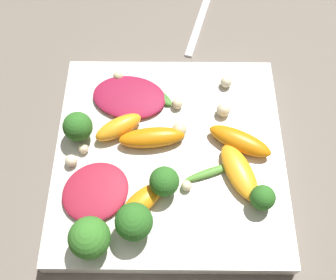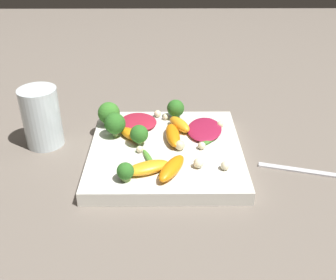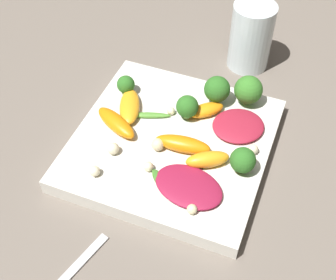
# 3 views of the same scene
# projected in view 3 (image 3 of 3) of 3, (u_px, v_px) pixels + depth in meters

# --- Properties ---
(ground_plane) EXTENTS (2.40, 2.40, 0.00)m
(ground_plane) POSITION_uv_depth(u_px,v_px,m) (172.00, 150.00, 0.70)
(ground_plane) COLOR #6B6056
(plate) EXTENTS (0.28, 0.28, 0.02)m
(plate) POSITION_uv_depth(u_px,v_px,m) (172.00, 144.00, 0.69)
(plate) COLOR silver
(plate) RESTS_ON ground_plane
(drinking_glass) EXTENTS (0.07, 0.07, 0.12)m
(drinking_glass) POSITION_uv_depth(u_px,v_px,m) (251.00, 36.00, 0.79)
(drinking_glass) COLOR silver
(drinking_glass) RESTS_ON ground_plane
(radicchio_leaf_0) EXTENTS (0.10, 0.08, 0.01)m
(radicchio_leaf_0) POSITION_uv_depth(u_px,v_px,m) (189.00, 186.00, 0.62)
(radicchio_leaf_0) COLOR maroon
(radicchio_leaf_0) RESTS_ON plate
(radicchio_leaf_1) EXTENTS (0.10, 0.10, 0.01)m
(radicchio_leaf_1) POSITION_uv_depth(u_px,v_px,m) (238.00, 126.00, 0.69)
(radicchio_leaf_1) COLOR maroon
(radicchio_leaf_1) RESTS_ON plate
(orange_segment_0) EXTENTS (0.08, 0.03, 0.02)m
(orange_segment_0) POSITION_uv_depth(u_px,v_px,m) (183.00, 144.00, 0.66)
(orange_segment_0) COLOR orange
(orange_segment_0) RESTS_ON plate
(orange_segment_1) EXTENTS (0.06, 0.08, 0.02)m
(orange_segment_1) POSITION_uv_depth(u_px,v_px,m) (130.00, 106.00, 0.71)
(orange_segment_1) COLOR orange
(orange_segment_1) RESTS_ON plate
(orange_segment_2) EXTENTS (0.08, 0.06, 0.02)m
(orange_segment_2) POSITION_uv_depth(u_px,v_px,m) (116.00, 123.00, 0.69)
(orange_segment_2) COLOR orange
(orange_segment_2) RESTS_ON plate
(orange_segment_3) EXTENTS (0.06, 0.06, 0.02)m
(orange_segment_3) POSITION_uv_depth(u_px,v_px,m) (206.00, 110.00, 0.71)
(orange_segment_3) COLOR orange
(orange_segment_3) RESTS_ON plate
(orange_segment_4) EXTENTS (0.06, 0.05, 0.02)m
(orange_segment_4) POSITION_uv_depth(u_px,v_px,m) (207.00, 159.00, 0.64)
(orange_segment_4) COLOR orange
(orange_segment_4) RESTS_ON plate
(broccoli_floret_0) EXTENTS (0.04, 0.04, 0.04)m
(broccoli_floret_0) POSITION_uv_depth(u_px,v_px,m) (243.00, 160.00, 0.62)
(broccoli_floret_0) COLOR #7A9E51
(broccoli_floret_0) RESTS_ON plate
(broccoli_floret_1) EXTENTS (0.03, 0.03, 0.03)m
(broccoli_floret_1) POSITION_uv_depth(u_px,v_px,m) (126.00, 85.00, 0.73)
(broccoli_floret_1) COLOR #7A9E51
(broccoli_floret_1) RESTS_ON plate
(broccoli_floret_2) EXTENTS (0.04, 0.04, 0.05)m
(broccoli_floret_2) POSITION_uv_depth(u_px,v_px,m) (248.00, 90.00, 0.71)
(broccoli_floret_2) COLOR #84AD5B
(broccoli_floret_2) RESTS_ON plate
(broccoli_floret_3) EXTENTS (0.04, 0.04, 0.05)m
(broccoli_floret_3) POSITION_uv_depth(u_px,v_px,m) (217.00, 89.00, 0.71)
(broccoli_floret_3) COLOR #84AD5B
(broccoli_floret_3) RESTS_ON plate
(broccoli_floret_4) EXTENTS (0.03, 0.03, 0.04)m
(broccoli_floret_4) POSITION_uv_depth(u_px,v_px,m) (187.00, 107.00, 0.69)
(broccoli_floret_4) COLOR #84AD5B
(broccoli_floret_4) RESTS_ON plate
(arugula_sprig_0) EXTENTS (0.06, 0.05, 0.01)m
(arugula_sprig_0) POSITION_uv_depth(u_px,v_px,m) (164.00, 185.00, 0.62)
(arugula_sprig_0) COLOR #3D7528
(arugula_sprig_0) RESTS_ON plate
(arugula_sprig_1) EXTENTS (0.07, 0.03, 0.01)m
(arugula_sprig_1) POSITION_uv_depth(u_px,v_px,m) (148.00, 115.00, 0.71)
(arugula_sprig_1) COLOR #518E33
(arugula_sprig_1) RESTS_ON plate
(macadamia_nut_0) EXTENTS (0.01, 0.01, 0.01)m
(macadamia_nut_0) POSITION_uv_depth(u_px,v_px,m) (253.00, 149.00, 0.66)
(macadamia_nut_0) COLOR beige
(macadamia_nut_0) RESTS_ON plate
(macadamia_nut_1) EXTENTS (0.01, 0.01, 0.01)m
(macadamia_nut_1) POSITION_uv_depth(u_px,v_px,m) (241.00, 157.00, 0.65)
(macadamia_nut_1) COLOR beige
(macadamia_nut_1) RESTS_ON plate
(macadamia_nut_2) EXTENTS (0.02, 0.02, 0.02)m
(macadamia_nut_2) POSITION_uv_depth(u_px,v_px,m) (158.00, 145.00, 0.66)
(macadamia_nut_2) COLOR beige
(macadamia_nut_2) RESTS_ON plate
(macadamia_nut_3) EXTENTS (0.01, 0.01, 0.01)m
(macadamia_nut_3) POSITION_uv_depth(u_px,v_px,m) (171.00, 111.00, 0.71)
(macadamia_nut_3) COLOR beige
(macadamia_nut_3) RESTS_ON plate
(macadamia_nut_4) EXTENTS (0.01, 0.01, 0.01)m
(macadamia_nut_4) POSITION_uv_depth(u_px,v_px,m) (192.00, 209.00, 0.59)
(macadamia_nut_4) COLOR beige
(macadamia_nut_4) RESTS_ON plate
(macadamia_nut_5) EXTENTS (0.02, 0.02, 0.02)m
(macadamia_nut_5) POSITION_uv_depth(u_px,v_px,m) (95.00, 171.00, 0.63)
(macadamia_nut_5) COLOR beige
(macadamia_nut_5) RESTS_ON plate
(macadamia_nut_6) EXTENTS (0.01, 0.01, 0.01)m
(macadamia_nut_6) POSITION_uv_depth(u_px,v_px,m) (148.00, 167.00, 0.64)
(macadamia_nut_6) COLOR beige
(macadamia_nut_6) RESTS_ON plate
(macadamia_nut_7) EXTENTS (0.02, 0.02, 0.02)m
(macadamia_nut_7) POSITION_uv_depth(u_px,v_px,m) (113.00, 149.00, 0.66)
(macadamia_nut_7) COLOR beige
(macadamia_nut_7) RESTS_ON plate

